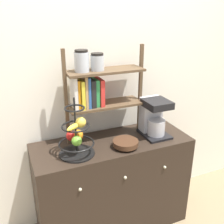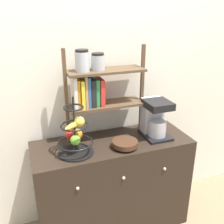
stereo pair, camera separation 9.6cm
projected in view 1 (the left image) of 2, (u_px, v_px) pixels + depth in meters
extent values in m
cube|color=silver|center=(99.00, 70.00, 2.06)|extent=(7.00, 0.05, 2.60)
cube|color=black|center=(112.00, 185.00, 2.16)|extent=(1.22, 0.46, 0.80)
sphere|color=#B2AD8C|center=(80.00, 190.00, 1.76)|extent=(0.02, 0.02, 0.02)
sphere|color=#B2AD8C|center=(125.00, 178.00, 1.88)|extent=(0.02, 0.02, 0.02)
sphere|color=#B2AD8C|center=(165.00, 167.00, 2.00)|extent=(0.02, 0.02, 0.02)
cube|color=black|center=(154.00, 134.00, 2.12)|extent=(0.20, 0.25, 0.02)
cube|color=#B7B7BC|center=(151.00, 114.00, 2.12)|extent=(0.17, 0.10, 0.28)
cylinder|color=#B7B7BC|center=(156.00, 127.00, 2.08)|extent=(0.14, 0.14, 0.13)
cube|color=black|center=(157.00, 104.00, 2.01)|extent=(0.19, 0.20, 0.05)
cylinder|color=black|center=(77.00, 153.00, 1.85)|extent=(0.25, 0.25, 0.01)
cylinder|color=black|center=(75.00, 126.00, 1.77)|extent=(0.01, 0.01, 0.41)
torus|color=black|center=(76.00, 143.00, 1.82)|extent=(0.25, 0.25, 0.01)
torus|color=black|center=(75.00, 126.00, 1.77)|extent=(0.19, 0.19, 0.01)
torus|color=black|center=(74.00, 108.00, 1.72)|extent=(0.14, 0.14, 0.01)
sphere|color=red|center=(71.00, 136.00, 1.85)|extent=(0.07, 0.07, 0.07)
sphere|color=#6BAD33|center=(77.00, 141.00, 1.78)|extent=(0.07, 0.07, 0.07)
sphere|color=orange|center=(78.00, 135.00, 1.86)|extent=(0.08, 0.08, 0.08)
ellipsoid|color=yellow|center=(75.00, 126.00, 1.72)|extent=(0.14, 0.12, 0.04)
sphere|color=gold|center=(81.00, 122.00, 1.75)|extent=(0.07, 0.07, 0.07)
cylinder|color=#422819|center=(125.00, 146.00, 1.94)|extent=(0.10, 0.10, 0.02)
cylinder|color=#422819|center=(126.00, 143.00, 1.93)|extent=(0.19, 0.19, 0.04)
cube|color=brown|center=(66.00, 99.00, 1.87)|extent=(0.02, 0.02, 0.71)
cube|color=brown|center=(140.00, 89.00, 2.09)|extent=(0.02, 0.02, 0.71)
cube|color=brown|center=(105.00, 105.00, 2.01)|extent=(0.58, 0.20, 0.02)
cube|color=brown|center=(105.00, 71.00, 1.91)|extent=(0.58, 0.20, 0.02)
cube|color=white|center=(74.00, 93.00, 1.87)|extent=(0.02, 0.15, 0.23)
cube|color=orange|center=(77.00, 94.00, 1.89)|extent=(0.02, 0.14, 0.21)
cube|color=yellow|center=(81.00, 94.00, 1.90)|extent=(0.02, 0.16, 0.21)
cube|color=tan|center=(84.00, 91.00, 1.90)|extent=(0.02, 0.15, 0.23)
cube|color=#2D599E|center=(87.00, 92.00, 1.91)|extent=(0.02, 0.14, 0.23)
cube|color=black|center=(91.00, 93.00, 1.93)|extent=(0.03, 0.14, 0.20)
cube|color=#2D8C47|center=(95.00, 92.00, 1.94)|extent=(0.03, 0.13, 0.20)
cube|color=red|center=(100.00, 92.00, 1.95)|extent=(0.03, 0.15, 0.20)
cylinder|color=silver|center=(82.00, 62.00, 1.82)|extent=(0.10, 0.10, 0.14)
cylinder|color=black|center=(81.00, 51.00, 1.79)|extent=(0.09, 0.09, 0.02)
cylinder|color=#ADB2B7|center=(97.00, 63.00, 1.87)|extent=(0.10, 0.10, 0.11)
cylinder|color=black|center=(97.00, 54.00, 1.85)|extent=(0.09, 0.09, 0.02)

